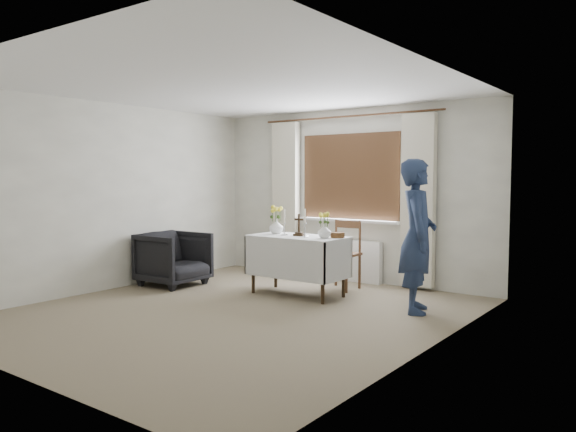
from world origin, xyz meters
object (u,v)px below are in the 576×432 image
object	(u,v)px
altar_table	(298,266)
person	(417,236)
wooden_cross	(299,225)
armchair	(174,259)
flower_vase_left	(276,226)
flower_vase_right	(324,231)
wooden_chair	(341,255)

from	to	relation	value
altar_table	person	world-z (taller)	person
altar_table	wooden_cross	world-z (taller)	wooden_cross
armchair	wooden_cross	bearing A→B (deg)	-75.32
person	armchair	bearing A→B (deg)	75.05
flower_vase_left	flower_vase_right	xyz separation A→B (m)	(0.80, -0.07, -0.01)
altar_table	flower_vase_right	size ratio (longest dim) A/B	7.23
armchair	flower_vase_left	distance (m)	1.57
armchair	wooden_cross	xyz separation A→B (m)	(1.78, 0.52, 0.53)
person	wooden_cross	world-z (taller)	person
wooden_chair	flower_vase_left	world-z (taller)	flower_vase_left
person	wooden_chair	bearing A→B (deg)	41.81
altar_table	wooden_cross	distance (m)	0.52
flower_vase_right	altar_table	bearing A→B (deg)	179.76
wooden_chair	wooden_cross	bearing A→B (deg)	-113.03
wooden_cross	wooden_chair	bearing A→B (deg)	55.38
altar_table	armchair	bearing A→B (deg)	-164.33
wooden_chair	person	bearing A→B (deg)	-25.59
wooden_chair	person	world-z (taller)	person
armchair	wooden_cross	world-z (taller)	wooden_cross
altar_table	wooden_chair	distance (m)	0.71
armchair	person	bearing A→B (deg)	-82.16
wooden_cross	person	bearing A→B (deg)	-11.92
wooden_chair	flower_vase_left	distance (m)	0.96
wooden_cross	flower_vase_left	distance (m)	0.41
person	flower_vase_left	size ratio (longest dim) A/B	8.84
altar_table	wooden_cross	bearing A→B (deg)	76.16
altar_table	person	distance (m)	1.67
person	wooden_cross	size ratio (longest dim) A/B	6.09
armchair	flower_vase_right	size ratio (longest dim) A/B	4.80
wooden_cross	flower_vase_left	xyz separation A→B (m)	(-0.40, 0.05, -0.04)
person	flower_vase_right	world-z (taller)	person
person	flower_vase_left	world-z (taller)	person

